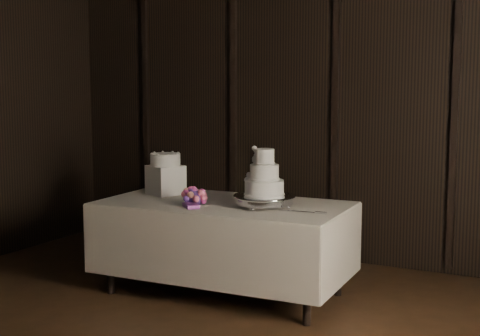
% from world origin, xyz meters
% --- Properties ---
extents(room, '(6.08, 7.08, 3.08)m').
position_xyz_m(room, '(0.00, 0.00, 1.50)').
color(room, black).
rests_on(room, ground).
extents(display_table, '(2.03, 1.13, 0.76)m').
position_xyz_m(display_table, '(-0.42, 2.04, 0.42)').
color(display_table, beige).
rests_on(display_table, ground).
extents(cake_stand, '(0.58, 0.58, 0.09)m').
position_xyz_m(cake_stand, '(-0.05, 2.03, 0.81)').
color(cake_stand, silver).
rests_on(cake_stand, display_table).
extents(wedding_cake, '(0.35, 0.30, 0.36)m').
position_xyz_m(wedding_cake, '(-0.07, 2.01, 0.99)').
color(wedding_cake, white).
rests_on(wedding_cake, cake_stand).
extents(bouquet, '(0.45, 0.46, 0.18)m').
position_xyz_m(bouquet, '(-0.59, 1.86, 0.82)').
color(bouquet, '#E05A76').
rests_on(bouquet, display_table).
extents(box_pedestal, '(0.34, 0.34, 0.25)m').
position_xyz_m(box_pedestal, '(-1.07, 2.18, 0.89)').
color(box_pedestal, white).
rests_on(box_pedestal, display_table).
extents(small_cake, '(0.31, 0.31, 0.10)m').
position_xyz_m(small_cake, '(-1.07, 2.18, 1.06)').
color(small_cake, white).
rests_on(small_cake, box_pedestal).
extents(cake_knife, '(0.37, 0.06, 0.01)m').
position_xyz_m(cake_knife, '(0.26, 1.95, 0.77)').
color(cake_knife, silver).
rests_on(cake_knife, display_table).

